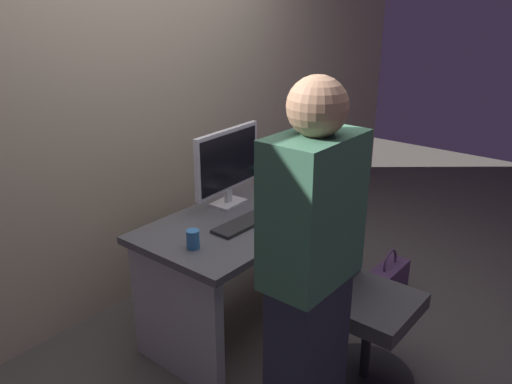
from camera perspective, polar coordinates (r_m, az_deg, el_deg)
ground_plane at (r=3.29m, az=-0.70°, el=-14.12°), size 9.00×9.00×0.00m
wall_back at (r=3.33m, az=-12.64°, el=13.77°), size 6.40×0.10×3.00m
desk at (r=3.03m, az=-0.74°, el=-6.50°), size 1.30×0.70×0.72m
office_chair at (r=2.70m, az=11.33°, el=-12.24°), size 0.52×0.52×0.94m
person_at_desk at (r=2.06m, az=5.99°, el=-9.74°), size 0.40×0.24×1.64m
monitor at (r=2.99m, az=-3.14°, el=3.20°), size 0.54×0.15×0.46m
keyboard at (r=2.81m, az=-1.08°, el=-3.34°), size 0.43×0.14×0.02m
mouse at (r=3.03m, az=2.75°, el=-1.40°), size 0.06×0.10×0.03m
cup_near_keyboard at (r=2.55m, az=-6.99°, el=-5.22°), size 0.07×0.07×0.10m
book_stack at (r=3.32m, az=1.73°, el=1.65°), size 0.22×0.18×0.13m
cell_phone at (r=3.16m, az=6.57°, el=-0.79°), size 0.10×0.16×0.01m
handbag at (r=3.51m, az=14.37°, el=-9.75°), size 0.34×0.14×0.38m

